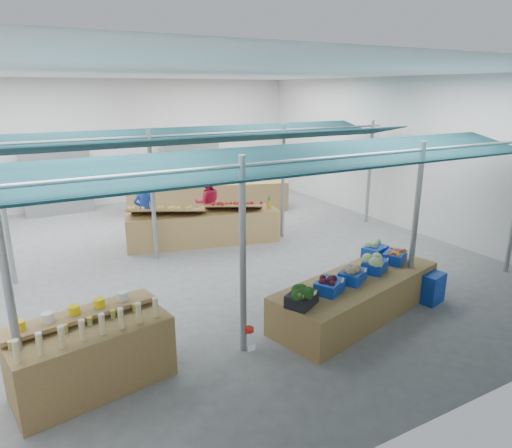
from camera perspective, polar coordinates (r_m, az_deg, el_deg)
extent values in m
plane|color=slate|center=(10.96, -6.52, -4.20)|extent=(13.00, 13.00, 0.00)
plane|color=silver|center=(10.27, -7.32, 18.31)|extent=(13.00, 13.00, 0.00)
plane|color=silver|center=(16.57, -15.54, 9.84)|extent=(12.00, 0.00, 12.00)
plane|color=silver|center=(13.79, 17.13, 8.48)|extent=(0.00, 13.00, 13.00)
cylinder|color=gray|center=(6.01, -28.35, -8.70)|extent=(0.10, 0.10, 3.00)
cylinder|color=gray|center=(10.30, -28.98, 1.18)|extent=(0.10, 0.10, 3.00)
cylinder|color=gray|center=(6.63, -1.66, -4.30)|extent=(0.10, 0.10, 3.00)
cylinder|color=gray|center=(10.68, -12.79, 3.35)|extent=(0.10, 0.10, 3.00)
cylinder|color=gray|center=(8.72, 19.26, -0.12)|extent=(0.10, 0.10, 3.00)
cylinder|color=gray|center=(12.08, 3.38, 5.24)|extent=(0.10, 0.10, 3.00)
cylinder|color=gray|center=(13.89, 13.99, 6.26)|extent=(0.10, 0.10, 3.00)
cylinder|color=gray|center=(7.24, 10.80, 8.23)|extent=(10.00, 0.06, 0.06)
cylinder|color=gray|center=(11.06, -4.36, 11.25)|extent=(10.00, 0.06, 0.06)
cube|color=black|center=(6.77, 14.26, 6.85)|extent=(9.50, 1.28, 0.30)
cube|color=black|center=(7.75, 7.71, 8.39)|extent=(9.50, 1.28, 0.30)
cube|color=black|center=(10.48, -2.85, 10.60)|extent=(9.50, 1.28, 0.30)
cube|color=black|center=(11.66, -5.71, 11.14)|extent=(9.50, 1.28, 0.30)
cube|color=#B23F33|center=(15.84, -23.61, 4.74)|extent=(2.00, 0.50, 2.00)
cube|color=#B23F33|center=(16.82, -8.18, 6.58)|extent=(2.00, 0.50, 2.00)
cube|color=olive|center=(6.65, -19.73, -15.42)|extent=(2.13, 1.23, 0.89)
cube|color=#997247|center=(6.64, -21.00, -10.48)|extent=(2.04, 0.73, 0.06)
cube|color=olive|center=(8.36, 12.57, -8.79)|extent=(3.67, 1.98, 0.68)
cube|color=olive|center=(11.88, -6.60, -0.45)|extent=(3.97, 1.80, 0.83)
cube|color=olive|center=(15.08, -5.92, 3.43)|extent=(5.21, 2.61, 0.93)
cube|color=#0F37A3|center=(9.22, 21.09, -7.46)|extent=(0.54, 0.44, 0.57)
imported|color=#17369B|center=(12.42, -13.72, 1.67)|extent=(0.63, 0.49, 1.55)
imported|color=#BE173B|center=(12.98, -6.05, 2.68)|extent=(0.87, 0.75, 1.55)
cube|color=black|center=(7.09, 5.73, -9.32)|extent=(0.61, 0.55, 0.20)
cube|color=white|center=(6.93, 7.40, -8.53)|extent=(0.08, 0.05, 0.06)
cube|color=#0F37A3|center=(7.57, 9.17, -7.72)|extent=(0.61, 0.55, 0.20)
cube|color=white|center=(7.43, 10.79, -6.94)|extent=(0.08, 0.05, 0.06)
cube|color=#0F37A3|center=(8.04, 11.97, -6.39)|extent=(0.61, 0.55, 0.20)
cube|color=white|center=(7.91, 13.52, -5.62)|extent=(0.08, 0.05, 0.06)
cube|color=#0F37A3|center=(8.57, 14.61, -5.11)|extent=(0.61, 0.55, 0.20)
cube|color=white|center=(8.45, 16.10, -4.37)|extent=(0.08, 0.05, 0.06)
cube|color=#0F37A3|center=(9.12, 16.94, -3.97)|extent=(0.61, 0.55, 0.20)
cube|color=white|center=(9.01, 18.36, -3.26)|extent=(0.08, 0.05, 0.06)
sphere|color=brown|center=(6.86, 5.68, -8.94)|extent=(0.09, 0.09, 0.09)
sphere|color=brown|center=(6.80, 5.44, -8.79)|extent=(0.06, 0.06, 0.06)
cylinder|color=#B3180B|center=(5.59, -0.88, -13.06)|extent=(0.12, 0.12, 0.05)
cube|color=white|center=(5.65, -0.58, -15.27)|extent=(0.10, 0.01, 0.07)
cube|color=#997247|center=(11.55, -11.13, 1.62)|extent=(2.00, 1.47, 0.26)
cube|color=#997247|center=(11.78, -2.85, 2.20)|extent=(1.65, 1.29, 0.26)
cylinder|color=#8C6019|center=(12.02, 1.66, 2.46)|extent=(0.14, 0.14, 0.22)
cone|color=#26661E|center=(11.97, 1.67, 3.34)|extent=(0.12, 0.12, 0.18)
cube|color=#0F37A3|center=(9.32, 14.64, -3.33)|extent=(0.59, 0.50, 0.20)
cube|color=white|center=(9.18, 15.93, -2.68)|extent=(0.08, 0.04, 0.06)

